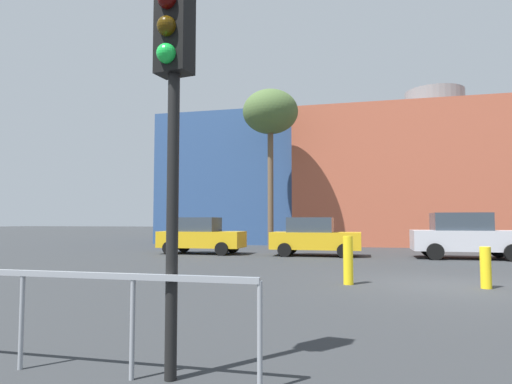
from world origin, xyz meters
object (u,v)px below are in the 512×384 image
(traffic_light_near_left, at_px, (173,88))
(bare_tree_0, at_px, (270,114))
(bollard_yellow_0, at_px, (486,268))
(parked_car_2, at_px, (466,236))
(bollard_yellow_1, at_px, (348,260))
(parked_car_1, at_px, (314,237))
(parked_car_0, at_px, (201,236))

(traffic_light_near_left, bearing_deg, bare_tree_0, -161.27)
(traffic_light_near_left, height_order, bollard_yellow_0, traffic_light_near_left)
(parked_car_2, relative_size, bollard_yellow_1, 3.69)
(parked_car_1, bearing_deg, parked_car_2, 0.00)
(bollard_yellow_0, relative_size, bollard_yellow_1, 0.81)
(bollard_yellow_1, bearing_deg, bollard_yellow_0, 1.76)
(parked_car_1, relative_size, bollard_yellow_0, 4.13)
(traffic_light_near_left, height_order, bare_tree_0, bare_tree_0)
(bare_tree_0, bearing_deg, parked_car_1, -57.66)
(parked_car_0, relative_size, bare_tree_0, 0.44)
(parked_car_0, distance_m, bollard_yellow_0, 13.38)
(bollard_yellow_1, bearing_deg, parked_car_0, 129.44)
(parked_car_1, relative_size, bare_tree_0, 0.43)
(parked_car_0, xyz_separation_m, parked_car_1, (5.39, 0.00, -0.00))
(traffic_light_near_left, bearing_deg, bollard_yellow_1, 177.83)
(bare_tree_0, bearing_deg, bollard_yellow_0, -59.49)
(parked_car_0, relative_size, bollard_yellow_0, 4.15)
(parked_car_2, xyz_separation_m, bollard_yellow_1, (-4.47, -8.69, -0.35))
(bollard_yellow_0, xyz_separation_m, bollard_yellow_1, (-3.10, -0.10, 0.11))
(parked_car_1, distance_m, bare_tree_0, 8.82)
(parked_car_2, bearing_deg, bollard_yellow_0, -99.05)
(parked_car_2, height_order, bare_tree_0, bare_tree_0)
(traffic_light_near_left, distance_m, bollard_yellow_0, 8.84)
(bollard_yellow_1, bearing_deg, parked_car_2, 62.76)
(traffic_light_near_left, bearing_deg, parked_car_2, 168.99)
(parked_car_1, relative_size, bollard_yellow_1, 3.34)
(parked_car_1, height_order, traffic_light_near_left, traffic_light_near_left)
(parked_car_2, bearing_deg, bollard_yellow_1, -117.24)
(bollard_yellow_1, bearing_deg, bare_tree_0, 109.45)
(bollard_yellow_1, bearing_deg, parked_car_1, 101.41)
(traffic_light_near_left, relative_size, bollard_yellow_0, 4.14)
(bare_tree_0, xyz_separation_m, bollard_yellow_0, (7.83, -13.29, -7.23))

